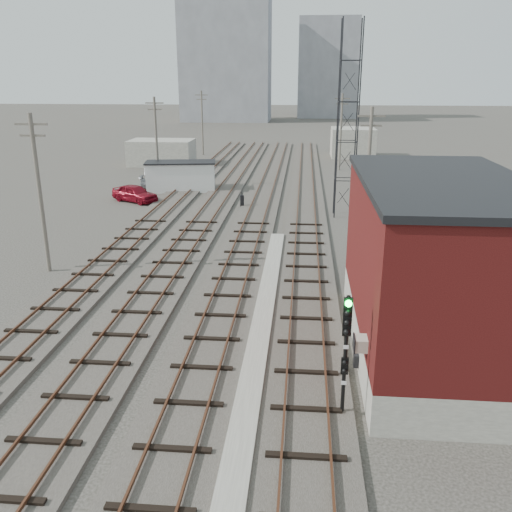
# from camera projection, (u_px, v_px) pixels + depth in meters

# --- Properties ---
(ground) EXTENTS (320.00, 320.00, 0.00)m
(ground) POSITION_uv_depth(u_px,v_px,m) (286.00, 167.00, 68.53)
(ground) COLOR #282621
(ground) RESTS_ON ground
(track_right) EXTENTS (3.20, 90.00, 0.39)m
(track_right) POSITION_uv_depth(u_px,v_px,m) (306.00, 203.00, 48.43)
(track_right) COLOR #332D28
(track_right) RESTS_ON ground
(track_mid_right) EXTENTS (3.20, 90.00, 0.39)m
(track_mid_right) POSITION_uv_depth(u_px,v_px,m) (262.00, 202.00, 48.77)
(track_mid_right) COLOR #332D28
(track_mid_right) RESTS_ON ground
(track_mid_left) EXTENTS (3.20, 90.00, 0.39)m
(track_mid_left) POSITION_uv_depth(u_px,v_px,m) (218.00, 201.00, 49.10)
(track_mid_left) COLOR #332D28
(track_mid_left) RESTS_ON ground
(track_left) EXTENTS (3.20, 90.00, 0.39)m
(track_left) POSITION_uv_depth(u_px,v_px,m) (174.00, 200.00, 49.44)
(track_left) COLOR #332D28
(track_left) RESTS_ON ground
(platform_curb) EXTENTS (0.90, 28.00, 0.26)m
(platform_curb) POSITION_uv_depth(u_px,v_px,m) (263.00, 321.00, 24.95)
(platform_curb) COLOR gray
(platform_curb) RESTS_ON ground
(brick_building) EXTENTS (6.54, 12.20, 7.22)m
(brick_building) POSITION_uv_depth(u_px,v_px,m) (435.00, 268.00, 21.38)
(brick_building) COLOR gray
(brick_building) RESTS_ON ground
(lattice_tower) EXTENTS (1.60, 1.60, 15.00)m
(lattice_tower) POSITION_uv_depth(u_px,v_px,m) (348.00, 122.00, 42.08)
(lattice_tower) COLOR black
(lattice_tower) RESTS_ON ground
(utility_pole_left_a) EXTENTS (1.80, 0.24, 9.00)m
(utility_pole_left_a) POSITION_uv_depth(u_px,v_px,m) (39.00, 190.00, 30.24)
(utility_pole_left_a) COLOR #595147
(utility_pole_left_a) RESTS_ON ground
(utility_pole_left_b) EXTENTS (1.80, 0.24, 9.00)m
(utility_pole_left_b) POSITION_uv_depth(u_px,v_px,m) (156.00, 141.00, 53.88)
(utility_pole_left_b) COLOR #595147
(utility_pole_left_b) RESTS_ON ground
(utility_pole_left_c) EXTENTS (1.80, 0.24, 9.00)m
(utility_pole_left_c) POSITION_uv_depth(u_px,v_px,m) (202.00, 121.00, 77.52)
(utility_pole_left_c) COLOR #595147
(utility_pole_left_c) RESTS_ON ground
(utility_pole_right_a) EXTENTS (1.80, 0.24, 9.00)m
(utility_pole_right_a) POSITION_uv_depth(u_px,v_px,m) (368.00, 172.00, 36.22)
(utility_pole_right_a) COLOR #595147
(utility_pole_right_a) RESTS_ON ground
(utility_pole_right_b) EXTENTS (1.80, 0.24, 9.00)m
(utility_pole_right_b) POSITION_uv_depth(u_px,v_px,m) (341.00, 130.00, 64.59)
(utility_pole_right_b) COLOR #595147
(utility_pole_right_b) RESTS_ON ground
(apartment_left) EXTENTS (22.00, 14.00, 30.00)m
(apartment_left) POSITION_uv_depth(u_px,v_px,m) (226.00, 59.00, 136.24)
(apartment_left) COLOR gray
(apartment_left) RESTS_ON ground
(apartment_right) EXTENTS (16.00, 12.00, 26.00)m
(apartment_right) POSITION_uv_depth(u_px,v_px,m) (328.00, 69.00, 148.88)
(apartment_right) COLOR gray
(apartment_right) RESTS_ON ground
(shed_left) EXTENTS (8.00, 5.00, 3.20)m
(shed_left) POSITION_uv_depth(u_px,v_px,m) (162.00, 153.00, 69.37)
(shed_left) COLOR gray
(shed_left) RESTS_ON ground
(shed_right) EXTENTS (6.00, 6.00, 4.00)m
(shed_right) POSITION_uv_depth(u_px,v_px,m) (353.00, 142.00, 76.61)
(shed_right) COLOR gray
(shed_right) RESTS_ON ground
(signal_mast) EXTENTS (0.40, 0.42, 4.36)m
(signal_mast) POSITION_uv_depth(u_px,v_px,m) (346.00, 347.00, 17.33)
(signal_mast) COLOR gray
(signal_mast) RESTS_ON ground
(switch_stand) EXTENTS (0.38, 0.38, 1.31)m
(switch_stand) POSITION_uv_depth(u_px,v_px,m) (242.00, 201.00, 46.94)
(switch_stand) COLOR black
(switch_stand) RESTS_ON ground
(site_trailer) EXTENTS (7.25, 4.00, 2.89)m
(site_trailer) POSITION_uv_depth(u_px,v_px,m) (181.00, 176.00, 53.79)
(site_trailer) COLOR silver
(site_trailer) RESTS_ON ground
(car_red) EXTENTS (4.91, 3.86, 1.57)m
(car_red) POSITION_uv_depth(u_px,v_px,m) (135.00, 193.00, 49.12)
(car_red) COLOR maroon
(car_red) RESTS_ON ground
(car_silver) EXTENTS (4.82, 2.93, 1.50)m
(car_silver) POSITION_uv_depth(u_px,v_px,m) (165.00, 171.00, 60.66)
(car_silver) COLOR #B9BAC1
(car_silver) RESTS_ON ground
(car_grey) EXTENTS (4.62, 2.39, 1.28)m
(car_grey) POSITION_uv_depth(u_px,v_px,m) (162.00, 182.00, 55.27)
(car_grey) COLOR slate
(car_grey) RESTS_ON ground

